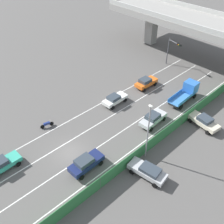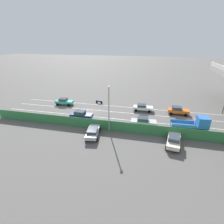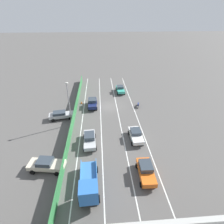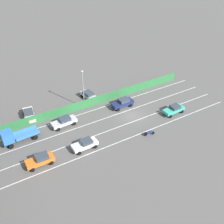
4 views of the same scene
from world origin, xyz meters
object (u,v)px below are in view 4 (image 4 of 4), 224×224
Objects in this scene: car_sedan_navy at (123,103)px; flatbed_truck_blue at (13,137)px; car_taxi_orange at (40,160)px; parked_wagon_silver at (89,95)px; car_sedan_silver at (64,121)px; traffic_cone at (123,97)px; car_sedan_white at (85,144)px; street_lamp at (83,86)px; parked_sedan_cream at (29,114)px; car_taxi_teal at (174,109)px; motorcycle at (149,133)px.

flatbed_truck_blue is (-0.05, 21.08, 0.40)m from car_sedan_navy.
car_taxi_orange is 19.22m from parked_wagon_silver.
car_sedan_silver reaches higher than parked_wagon_silver.
traffic_cone is (-3.31, -6.09, -0.59)m from parked_wagon_silver.
street_lamp is at bearing -25.04° from car_sedan_white.
car_sedan_white is 6.99× the size of traffic_cone.
car_sedan_silver is 9.76m from car_taxi_orange.
car_taxi_orange is at bearing 170.93° from parked_sedan_cream.
car_taxi_teal is 29.09m from flatbed_truck_blue.
motorcycle is at bearing -98.73° from car_taxi_orange.
car_sedan_white is 0.70× the size of flatbed_truck_blue.
parked_sedan_cream reaches higher than parked_wagon_silver.
car_sedan_navy reaches higher than car_taxi_orange.
street_lamp is (10.66, -4.98, 3.93)m from car_sedan_white.
car_taxi_teal reaches higher than car_sedan_white.
car_taxi_orange is 0.70× the size of flatbed_truck_blue.
traffic_cone is (2.48, -1.66, -0.67)m from car_sedan_navy.
motorcycle is 3.15× the size of traffic_cone.
car_sedan_navy is 21.09m from flatbed_truck_blue.
street_lamp reaches higher than car_sedan_navy.
parked_sedan_cream is at bearing -36.78° from flatbed_truck_blue.
traffic_cone is (12.14, -2.35, -0.18)m from motorcycle.
motorcycle is 12.36m from traffic_cone.
parked_sedan_cream is 11.22m from street_lamp.
car_sedan_silver is 14.03m from traffic_cone.
flatbed_truck_blue is 1.26× the size of parked_sedan_cream.
parked_sedan_cream is at bearing 71.95° from car_sedan_navy.
car_sedan_navy is at bearing -90.93° from car_sedan_silver.
street_lamp is at bearing 82.16° from traffic_cone.
car_taxi_orange is (-0.14, 26.13, 0.04)m from car_taxi_teal.
car_taxi_orange reaches higher than car_taxi_teal.
car_taxi_orange is 16.63m from street_lamp.
car_sedan_silver is 2.41× the size of motorcycle.
car_sedan_navy is 0.93× the size of parked_wagon_silver.
car_taxi_orange reaches higher than parked_sedan_cream.
parked_sedan_cream is at bearing 80.71° from traffic_cone.
car_sedan_navy is 8.43m from street_lamp.
parked_sedan_cream is at bearing 79.57° from street_lamp.
parked_sedan_cream is 0.60× the size of street_lamp.
car_sedan_navy is 0.91× the size of parked_sedan_cream.
car_sedan_navy is 17.80m from parked_sedan_cream.
car_sedan_navy is 20.11m from car_taxi_orange.
traffic_cone is (9.52, -13.22, -0.57)m from car_sedan_white.
motorcycle is 15.89m from parked_wagon_silver.
flatbed_truck_blue is 15.34m from street_lamp.
car_sedan_navy is 0.95× the size of car_sedan_silver.
street_lamp is at bearing -100.43° from parked_sedan_cream.
car_sedan_silver is at bearing 70.37° from car_taxi_teal.
car_sedan_white is 14.68m from parked_wagon_silver.
flatbed_truck_blue reaches higher than car_taxi_teal.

